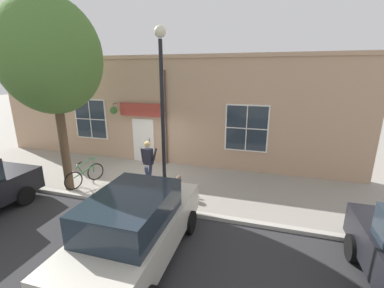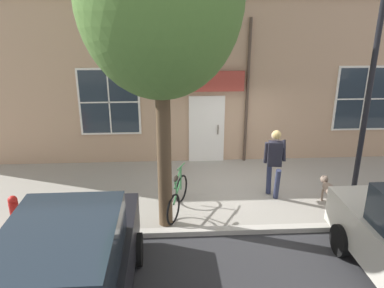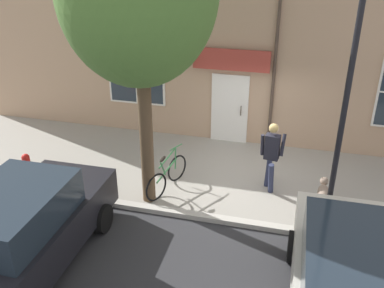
# 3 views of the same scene
# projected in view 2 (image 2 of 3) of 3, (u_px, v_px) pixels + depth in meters

# --- Properties ---
(ground_plane) EXTENTS (90.00, 90.00, 0.00)m
(ground_plane) POSITION_uv_depth(u_px,v_px,m) (243.00, 190.00, 9.96)
(ground_plane) COLOR gray
(storefront_facade) EXTENTS (0.95, 18.00, 4.99)m
(storefront_facade) POSITION_uv_depth(u_px,v_px,m) (232.00, 81.00, 11.33)
(storefront_facade) COLOR tan
(storefront_facade) RESTS_ON ground_plane
(pedestrian_walking) EXTENTS (0.74, 0.59, 1.78)m
(pedestrian_walking) POSITION_uv_depth(u_px,v_px,m) (275.00, 157.00, 9.31)
(pedestrian_walking) COLOR #282D47
(pedestrian_walking) RESTS_ON ground_plane
(dog_on_leash) EXTENTS (1.02, 0.28, 0.62)m
(dog_on_leash) POSITION_uv_depth(u_px,v_px,m) (328.00, 188.00, 9.18)
(dog_on_leash) COLOR #7F6B5B
(dog_on_leash) RESTS_ON ground_plane
(street_tree_by_curb) EXTENTS (3.45, 3.11, 6.66)m
(street_tree_by_curb) POSITION_uv_depth(u_px,v_px,m) (158.00, 3.00, 6.93)
(street_tree_by_curb) COLOR brown
(street_tree_by_curb) RESTS_ON ground_plane
(leaning_bicycle) EXTENTS (1.68, 0.54, 1.01)m
(leaning_bicycle) POSITION_uv_depth(u_px,v_px,m) (178.00, 196.00, 8.81)
(leaning_bicycle) COLOR black
(leaning_bicycle) RESTS_ON ground_plane
(parked_car_nearest_curb) EXTENTS (4.32, 1.97, 1.75)m
(parked_car_nearest_curb) POSITION_uv_depth(u_px,v_px,m) (67.00, 276.00, 5.41)
(parked_car_nearest_curb) COLOR black
(parked_car_nearest_curb) RESTS_ON ground_plane
(street_lamp) EXTENTS (0.32, 0.32, 5.46)m
(street_lamp) POSITION_uv_depth(u_px,v_px,m) (373.00, 67.00, 7.12)
(street_lamp) COLOR black
(street_lamp) RESTS_ON ground_plane
(fire_hydrant) EXTENTS (0.34, 0.20, 0.77)m
(fire_hydrant) POSITION_uv_depth(u_px,v_px,m) (15.00, 211.00, 8.12)
(fire_hydrant) COLOR red
(fire_hydrant) RESTS_ON ground_plane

